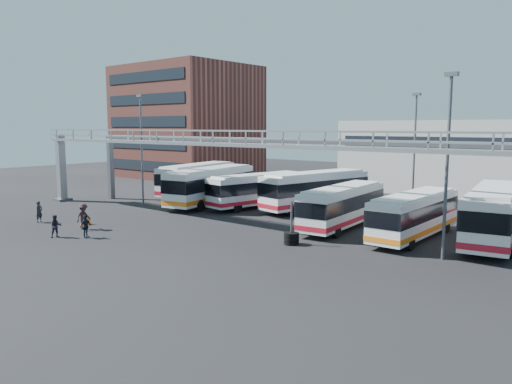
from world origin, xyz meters
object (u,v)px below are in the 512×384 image
Objects in this scene: bus_3 at (258,189)px; pedestrian_c at (83,217)px; cone_right at (88,219)px; bus_1 at (197,178)px; bus_4 at (316,189)px; light_pole_left at (142,144)px; pedestrian_a at (39,212)px; cone_left at (83,220)px; tire_stack at (291,237)px; pedestrian_d at (85,226)px; light_pole_mid at (448,157)px; pedestrian_b at (56,226)px; bus_5 at (343,205)px; bus_2 at (211,184)px; bus_7 at (494,213)px; bus_6 at (415,214)px; light_pole_back at (415,145)px.

bus_3 is 5.51× the size of pedestrian_c.
pedestrian_c is 2.51× the size of cone_right.
bus_1 is 1.00× the size of bus_4.
pedestrian_a is (0.31, -10.07, -4.89)m from light_pole_left.
cone_left is (-1.59, 0.94, -0.57)m from pedestrian_c.
bus_4 is 19.21m from cone_right.
pedestrian_a is (1.68, -18.29, -1.04)m from bus_1.
bus_4 is at bearing 33.96° from bus_3.
bus_4 is at bearing -10.76° from bus_1.
tire_stack is at bearing -52.05° from bus_4.
pedestrian_d is at bearing -114.42° from pedestrian_a.
light_pole_mid is 24.86m from pedestrian_b.
bus_5 reaches higher than pedestrian_b.
light_pole_mid is 6.54× the size of pedestrian_d.
bus_4 is at bearing -31.71° from pedestrian_d.
tire_stack is (19.45, -3.50, -5.27)m from light_pole_left.
pedestrian_d is (-11.43, -13.79, -0.92)m from bus_5.
pedestrian_a is at bearing 69.24° from pedestrian_d.
bus_2 is 6.32× the size of pedestrian_c.
bus_2 is 1.00× the size of bus_7.
bus_2 reaches higher than pedestrian_d.
bus_2 is (4.28, 4.64, -3.78)m from light_pole_left.
bus_5 is 6.17× the size of pedestrian_a.
bus_7 is at bearing -32.99° from pedestrian_b.
bus_2 is at bearing -34.41° from pedestrian_a.
cone_left is 16.49m from tire_stack.
light_pole_mid is 17.80m from bus_4.
pedestrian_b is at bearing -136.73° from bus_5.
bus_6 is 6.57× the size of pedestrian_b.
bus_3 is at bearing 71.59° from cone_left.
bus_7 reaches higher than cone_right.
light_pole_mid is at bearing -51.15° from bus_6.
bus_3 is 17.11m from pedestrian_d.
bus_7 reaches higher than pedestrian_a.
light_pole_back is (-8.00, 15.00, 0.00)m from light_pole_mid.
pedestrian_a is (-3.97, -14.72, -1.11)m from bus_2.
pedestrian_c is 1.20× the size of pedestrian_d.
bus_1 is 6.69m from bus_2.
light_pole_mid reaches higher than bus_2.
light_pole_left reaches higher than bus_5.
pedestrian_c is 1.99m from cone_right.
bus_7 is 28.66m from cone_left.
bus_3 is at bearing 159.34° from light_pole_mid.
light_pole_mid is 24.65m from pedestrian_c.
pedestrian_a reaches higher than pedestrian_b.
light_pole_left is 5.43× the size of pedestrian_c.
bus_3 is 6.64× the size of pedestrian_d.
bus_3 is at bearing -22.50° from bus_1.
bus_5 is 6.65m from tire_stack.
cone_left is at bearing -104.07° from bus_2.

